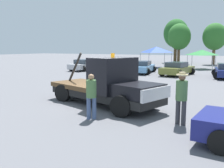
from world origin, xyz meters
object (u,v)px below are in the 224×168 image
Objects in this scene: person_at_hood at (91,93)px; canopy_tent_blue at (156,50)px; tree_right at (179,37)px; parked_car_silver at (85,65)px; canopy_tent_green at (202,52)px; parked_car_cream at (111,66)px; person_near_truck at (181,94)px; parked_car_olive at (177,69)px; parked_car_skyblue at (142,67)px; tow_truck at (109,86)px; tree_center at (215,37)px; tree_left at (176,34)px.

person_at_hood is 26.31m from canopy_tent_blue.
parked_car_silver is at bearing -111.31° from tree_right.
tree_right is at bearing 119.98° from canopy_tent_green.
person_near_truck is at bearing -152.10° from parked_car_cream.
person_near_truck is 0.39× the size of parked_car_olive.
parked_car_olive is at bearing -76.60° from tree_right.
tow_truck is at bearing -173.02° from parked_car_skyblue.
person_at_hood is at bearing -142.69° from parked_car_silver.
tree_right is (-5.47, -0.73, 0.07)m from tree_center.
person_at_hood is 38.66m from tree_left.
person_at_hood is 35.52m from tree_right.
tow_truck is 16.88m from parked_car_cream.
canopy_tent_blue is 0.52× the size of tree_center.
parked_car_cream is at bearing -89.02° from parked_car_silver.
canopy_tent_blue is (2.53, 8.51, 1.81)m from parked_car_cream.
person_at_hood is at bearing -161.61° from parked_car_cream.
canopy_tent_blue is (-1.23, 8.23, 1.82)m from parked_car_skyblue.
tree_center is at bearing -17.81° from tree_left.
parked_car_skyblue is 0.75× the size of tree_right.
canopy_tent_blue is at bearing -24.81° from parked_car_cream.
parked_car_cream is at bearing -100.55° from tree_right.
parked_car_silver is 7.40m from parked_car_skyblue.
parked_car_olive is at bearing 108.75° from tow_truck.
person_near_truck is at bearing -162.87° from parked_car_skyblue.
parked_car_cream is 20.95m from tree_center.
tow_truck is 1.33× the size of parked_car_olive.
person_at_hood is 0.57× the size of canopy_tent_green.
parked_car_olive is at bearing -88.54° from parked_car_silver.
tree_left reaches higher than tree_center.
tow_truck is 24.03m from canopy_tent_blue.
canopy_tent_blue is (-5.52, 23.34, 1.49)m from tow_truck.
tree_center is (0.76, 33.45, 3.49)m from tow_truck.
canopy_tent_green reaches higher than person_near_truck.
person_at_hood reaches higher than parked_car_skyblue.
canopy_tent_blue reaches higher than parked_car_cream.
person_near_truck is at bearing 71.44° from person_at_hood.
tree_left is 1.16× the size of tree_right.
parked_car_cream is at bearing -95.50° from tree_left.
parked_car_silver is at bearing 98.47° from parked_car_olive.
parked_car_cream is at bearing 85.36° from parked_car_skyblue.
parked_car_cream is (-8.55, 17.06, -0.37)m from person_at_hood.
person_near_truck is 0.42× the size of parked_car_silver.
parked_car_cream is 21.40m from tree_left.
parked_car_cream is 1.04× the size of parked_car_olive.
tree_center reaches higher than tow_truck.
canopy_tent_blue is at bearing -34.18° from parked_car_silver.
canopy_tent_blue is at bearing -0.32° from parked_car_skyblue.
tree_left is 3.28m from tree_right.
tree_center is 0.98× the size of tree_right.
parked_car_silver is 0.89× the size of parked_car_cream.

